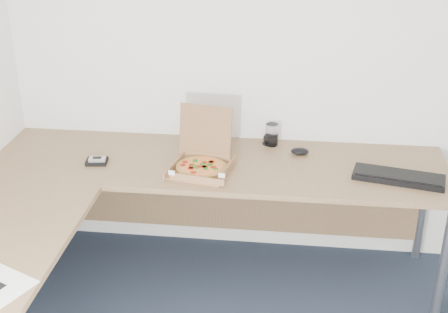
# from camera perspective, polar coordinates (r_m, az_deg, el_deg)

# --- Properties ---
(room_shell) EXTENTS (3.50, 3.50, 2.50)m
(room_shell) POSITION_cam_1_polar(r_m,az_deg,el_deg) (1.86, 9.25, -5.21)
(room_shell) COLOR white
(room_shell) RESTS_ON ground
(desk) EXTENTS (2.50, 2.20, 0.73)m
(desk) POSITION_cam_1_polar(r_m,az_deg,el_deg) (3.06, -7.66, -4.09)
(desk) COLOR olive
(desk) RESTS_ON ground
(pizza_box) EXTENTS (0.30, 0.35, 0.30)m
(pizza_box) POSITION_cam_1_polar(r_m,az_deg,el_deg) (3.26, -2.11, -0.66)
(pizza_box) COLOR #9A6C44
(pizza_box) RESTS_ON desk
(drinking_glass) EXTENTS (0.07, 0.07, 0.13)m
(drinking_glass) POSITION_cam_1_polar(r_m,az_deg,el_deg) (3.56, 4.47, 2.04)
(drinking_glass) COLOR white
(drinking_glass) RESTS_ON desk
(keyboard) EXTENTS (0.48, 0.26, 0.03)m
(keyboard) POSITION_cam_1_polar(r_m,az_deg,el_deg) (3.29, 15.91, -1.86)
(keyboard) COLOR black
(keyboard) RESTS_ON desk
(mouse) EXTENTS (0.12, 0.10, 0.04)m
(mouse) POSITION_cam_1_polar(r_m,az_deg,el_deg) (3.47, 7.06, 0.48)
(mouse) COLOR black
(mouse) RESTS_ON desk
(wallet) EXTENTS (0.12, 0.11, 0.02)m
(wallet) POSITION_cam_1_polar(r_m,az_deg,el_deg) (3.42, -11.73, -0.45)
(wallet) COLOR black
(wallet) RESTS_ON desk
(phone) EXTENTS (0.10, 0.06, 0.02)m
(phone) POSITION_cam_1_polar(r_m,az_deg,el_deg) (3.40, -11.70, -0.25)
(phone) COLOR #B2B5BA
(phone) RESTS_ON wallet
(dome_speaker) EXTENTS (0.09, 0.09, 0.07)m
(dome_speaker) POSITION_cam_1_polar(r_m,az_deg,el_deg) (3.58, 4.28, 1.74)
(dome_speaker) COLOR black
(dome_speaker) RESTS_ON desk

